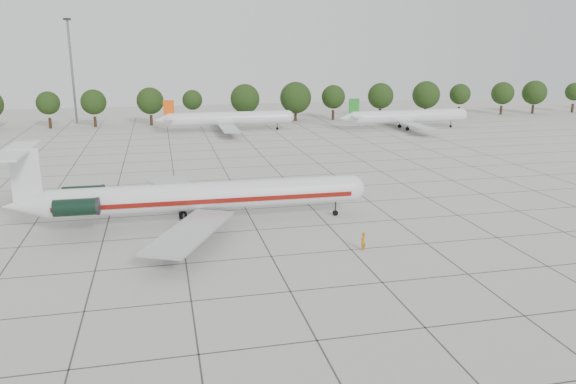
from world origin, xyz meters
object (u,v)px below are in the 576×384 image
main_airliner (188,197)px  bg_airliner_c (228,119)px  bg_airliner_d (407,117)px  floodlight_mast (72,66)px  ground_crew (363,241)px

main_airliner → bg_airliner_c: 68.57m
bg_airliner_c → main_airliner: bearing=-100.7°
main_airliner → bg_airliner_d: 82.12m
floodlight_mast → bg_airliner_d: bearing=-19.2°
bg_airliner_c → floodlight_mast: 43.01m
bg_airliner_d → main_airliner: bearing=-131.3°
main_airliner → bg_airliner_c: bearing=80.2°
main_airliner → floodlight_mast: size_ratio=1.55×
bg_airliner_c → floodlight_mast: (-35.67, 21.16, 11.37)m
bg_airliner_c → bg_airliner_d: bearing=-7.8°
main_airliner → floodlight_mast: bearing=105.5°
bg_airliner_c → floodlight_mast: size_ratio=1.11×
floodlight_mast → bg_airliner_c: bearing=-30.7°
ground_crew → bg_airliner_d: (38.04, 73.58, 1.97)m
bg_airliner_c → floodlight_mast: bearing=149.3°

